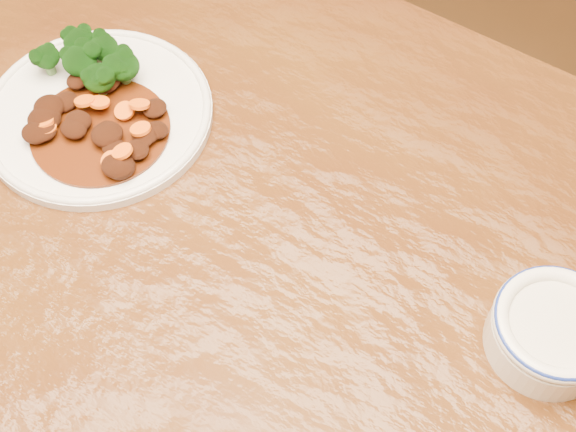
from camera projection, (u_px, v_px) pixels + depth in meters
The scene contains 5 objects.
dining_table at pixel (217, 291), 0.90m from camera, with size 1.53×0.95×0.75m.
dinner_plate at pixel (98, 113), 0.93m from camera, with size 0.27×0.27×0.02m.
broccoli_florets at pixel (91, 60), 0.94m from camera, with size 0.12×0.08×0.05m.
mince_stew at pixel (95, 127), 0.90m from camera, with size 0.16×0.16×0.03m.
dip_bowl at pixel (552, 331), 0.75m from camera, with size 0.12×0.12×0.05m.
Camera 1 is at (0.29, -0.32, 1.47)m, focal length 50.00 mm.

